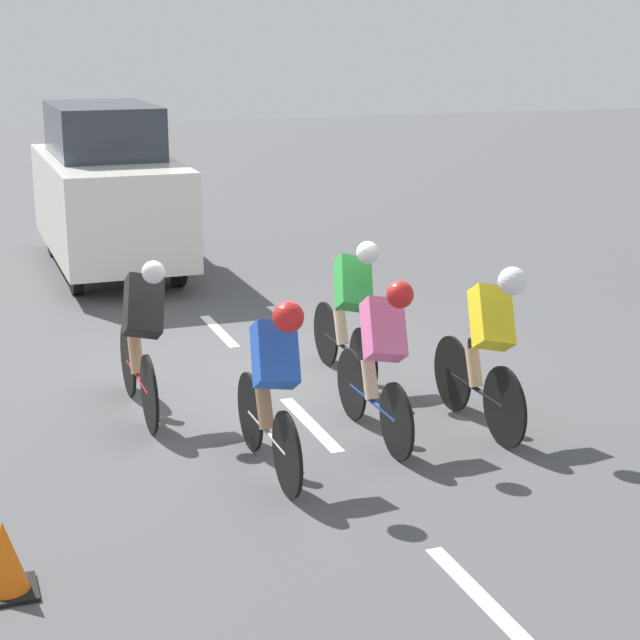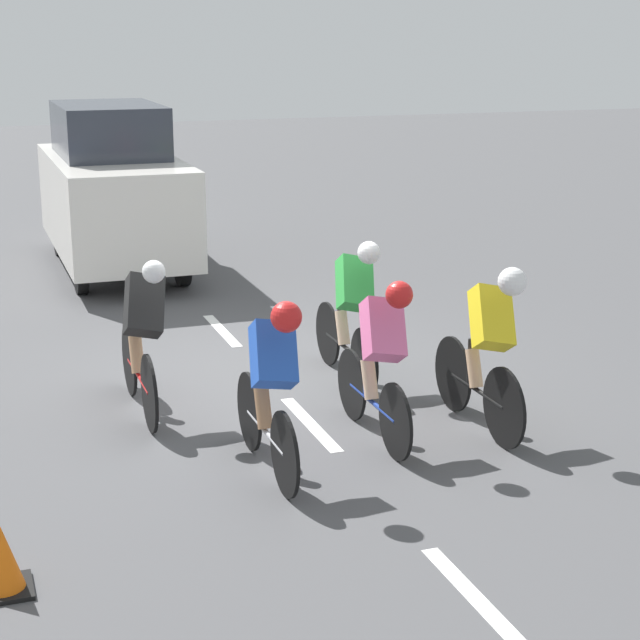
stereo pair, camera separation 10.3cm
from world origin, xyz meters
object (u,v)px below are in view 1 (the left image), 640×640
cyclist_pink (381,354)px  support_car (108,190)px  cyclist_black (142,334)px  cyclist_blue (274,381)px  traffic_cone (5,559)px  cyclist_green (351,306)px  cyclist_yellow (488,342)px

cyclist_pink → support_car: (1.06, -7.47, 0.39)m
support_car → cyclist_black: bearing=83.5°
cyclist_blue → traffic_cone: cyclist_blue is taller
cyclist_black → cyclist_green: bearing=-173.0°
traffic_cone → cyclist_yellow: bearing=-160.3°
cyclist_green → cyclist_pink: 1.61m
support_car → traffic_cone: bearing=76.8°
cyclist_pink → traffic_cone: (3.18, 1.57, -0.53)m
cyclist_black → cyclist_green: size_ratio=1.02×
cyclist_green → cyclist_pink: size_ratio=1.04×
cyclist_yellow → cyclist_pink: bearing=-4.9°
cyclist_blue → support_car: (-0.00, -7.85, 0.38)m
cyclist_black → cyclist_green: cyclist_black is taller
cyclist_blue → support_car: support_car is taller
cyclist_pink → traffic_cone: 3.58m
support_car → traffic_cone: support_car is taller
cyclist_black → support_car: bearing=-96.5°
cyclist_pink → cyclist_blue: (1.06, 0.39, 0.01)m
cyclist_green → traffic_cone: cyclist_green is taller
cyclist_green → support_car: size_ratio=0.40×
cyclist_yellow → support_car: 7.82m
support_car → cyclist_green: bearing=103.4°
cyclist_green → traffic_cone: bearing=41.6°
cyclist_pink → traffic_cone: size_ratio=3.33×
traffic_cone → cyclist_pink: bearing=-153.8°
cyclist_yellow → cyclist_black: cyclist_yellow is taller
cyclist_pink → traffic_cone: bearing=26.2°
cyclist_yellow → cyclist_pink: 0.97m
cyclist_yellow → cyclist_pink: size_ratio=1.01×
cyclist_yellow → cyclist_green: bearing=-69.5°
cyclist_pink → cyclist_blue: size_ratio=1.00×
cyclist_yellow → cyclist_blue: cyclist_yellow is taller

